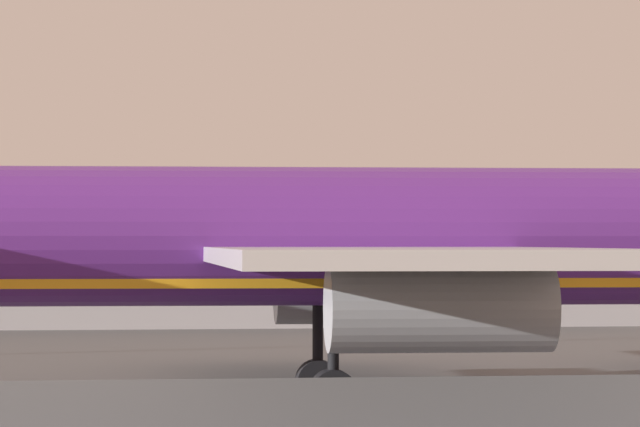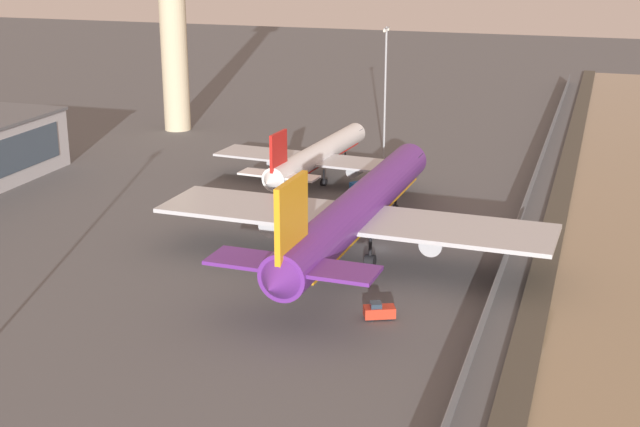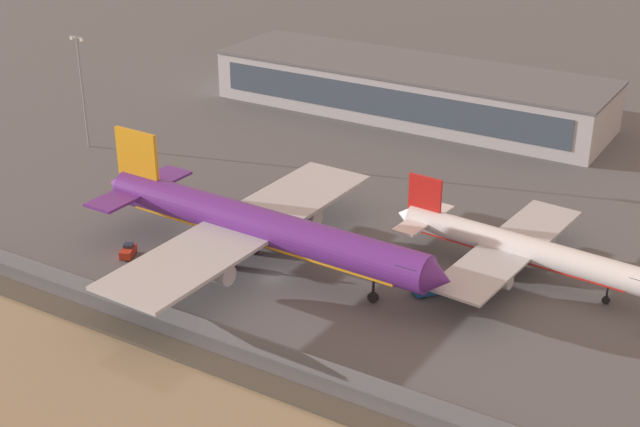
# 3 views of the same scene
# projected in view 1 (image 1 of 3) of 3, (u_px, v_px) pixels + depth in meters

# --- Properties ---
(ground_plane) EXTENTS (500.00, 500.00, 0.00)m
(ground_plane) POSITION_uv_depth(u_px,v_px,m) (513.00, 409.00, 66.15)
(ground_plane) COLOR #565659
(cargo_jet_purple) EXTENTS (55.92, 48.16, 15.45)m
(cargo_jet_purple) POSITION_uv_depth(u_px,v_px,m) (397.00, 242.00, 67.58)
(cargo_jet_purple) COLOR #602889
(cargo_jet_purple) RESTS_ON ground
(terminal_building) EXTENTS (80.13, 22.44, 9.99)m
(terminal_building) POSITION_uv_depth(u_px,v_px,m) (74.00, 254.00, 135.27)
(terminal_building) COLOR #B2B2B7
(terminal_building) RESTS_ON ground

